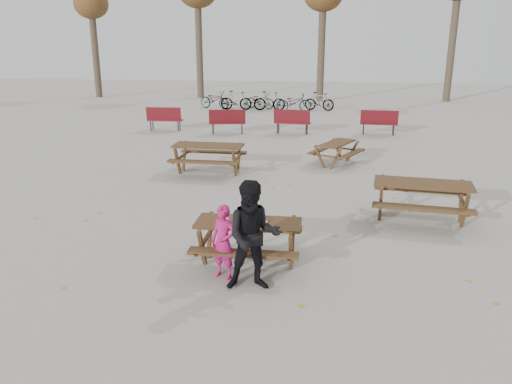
# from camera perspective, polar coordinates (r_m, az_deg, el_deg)

# --- Properties ---
(ground) EXTENTS (80.00, 80.00, 0.00)m
(ground) POSITION_cam_1_polar(r_m,az_deg,el_deg) (8.82, -0.86, -8.12)
(ground) COLOR gray
(ground) RESTS_ON ground
(main_picnic_table) EXTENTS (1.80, 1.45, 0.78)m
(main_picnic_table) POSITION_cam_1_polar(r_m,az_deg,el_deg) (8.59, -0.87, -4.57)
(main_picnic_table) COLOR #3A2315
(main_picnic_table) RESTS_ON ground
(food_tray) EXTENTS (0.18, 0.11, 0.03)m
(food_tray) POSITION_cam_1_polar(r_m,az_deg,el_deg) (8.43, 0.64, -3.50)
(food_tray) COLOR white
(food_tray) RESTS_ON main_picnic_table
(bread_roll) EXTENTS (0.14, 0.06, 0.05)m
(bread_roll) POSITION_cam_1_polar(r_m,az_deg,el_deg) (8.42, 0.64, -3.23)
(bread_roll) COLOR tan
(bread_roll) RESTS_ON food_tray
(soda_bottle) EXTENTS (0.07, 0.07, 0.17)m
(soda_bottle) POSITION_cam_1_polar(r_m,az_deg,el_deg) (8.39, -3.25, -3.24)
(soda_bottle) COLOR silver
(soda_bottle) RESTS_ON main_picnic_table
(child) EXTENTS (0.53, 0.46, 1.24)m
(child) POSITION_cam_1_polar(r_m,az_deg,el_deg) (8.10, -3.75, -5.73)
(child) COLOR #B71664
(child) RESTS_ON ground
(adult) EXTENTS (0.95, 0.80, 1.75)m
(adult) POSITION_cam_1_polar(r_m,az_deg,el_deg) (7.63, -0.31, -5.07)
(adult) COLOR black
(adult) RESTS_ON ground
(picnic_table_east) EXTENTS (2.20, 1.86, 0.86)m
(picnic_table_east) POSITION_cam_1_polar(r_m,az_deg,el_deg) (11.23, 18.36, -1.06)
(picnic_table_east) COLOR #3A2315
(picnic_table_east) RESTS_ON ground
(picnic_table_north) EXTENTS (2.03, 1.66, 0.86)m
(picnic_table_north) POSITION_cam_1_polar(r_m,az_deg,el_deg) (14.58, -5.43, 3.77)
(picnic_table_north) COLOR #3A2315
(picnic_table_north) RESTS_ON ground
(picnic_table_far) EXTENTS (1.84, 1.99, 0.69)m
(picnic_table_far) POSITION_cam_1_polar(r_m,az_deg,el_deg) (15.87, 9.18, 4.40)
(picnic_table_far) COLOR #3A2315
(picnic_table_far) RESTS_ON ground
(park_bench_row) EXTENTS (10.57, 1.25, 1.03)m
(park_bench_row) POSITION_cam_1_polar(r_m,az_deg,el_deg) (20.98, 1.01, 8.13)
(park_bench_row) COLOR maroon
(park_bench_row) RESTS_ON ground
(bicycle_row) EXTENTS (7.76, 2.09, 1.06)m
(bicycle_row) POSITION_cam_1_polar(r_m,az_deg,el_deg) (28.20, 0.75, 10.38)
(bicycle_row) COLOR black
(bicycle_row) RESTS_ON ground
(fallen_leaves) EXTENTS (11.00, 11.00, 0.01)m
(fallen_leaves) POSITION_cam_1_polar(r_m,az_deg,el_deg) (11.08, 3.58, -2.78)
(fallen_leaves) COLOR #A99028
(fallen_leaves) RESTS_ON ground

